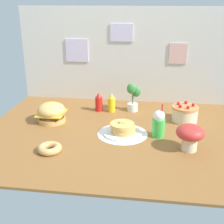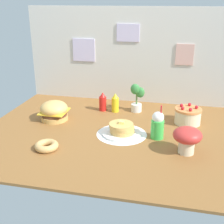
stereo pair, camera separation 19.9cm
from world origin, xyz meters
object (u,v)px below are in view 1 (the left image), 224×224
potted_plant (133,96)px  pancake_stack (123,129)px  layer_cake (185,113)px  mustard_bottle (112,103)px  burger (51,113)px  donut_pink_glaze (50,148)px  cream_soda_cup (159,124)px  ketchup_bottle (99,102)px  mushroom_stool (190,135)px

potted_plant → pancake_stack: bearing=-94.2°
layer_cake → mustard_bottle: size_ratio=1.25×
burger → donut_pink_glaze: 0.60m
layer_cake → mustard_bottle: bearing=167.9°
cream_soda_cup → potted_plant: potted_plant is taller
pancake_stack → potted_plant: 0.59m
donut_pink_glaze → mustard_bottle: bearing=69.0°
burger → potted_plant: bearing=28.2°
pancake_stack → mustard_bottle: mustard_bottle is taller
mustard_bottle → potted_plant: (0.21, 0.06, 0.07)m
pancake_stack → donut_pink_glaze: bearing=-143.2°
cream_soda_cup → ketchup_bottle: bearing=138.6°
burger → layer_cake: (1.24, 0.18, -0.01)m
layer_cake → pancake_stack: bearing=-146.3°
ketchup_bottle → cream_soda_cup: cream_soda_cup is taller
potted_plant → ketchup_bottle: bearing=-171.8°
cream_soda_cup → layer_cake: bearing=55.9°
layer_cake → mushroom_stool: bearing=-91.7°
cream_soda_cup → potted_plant: (-0.26, 0.58, 0.04)m
mushroom_stool → potted_plant: bearing=121.8°
ketchup_bottle → mustard_bottle: bearing=-2.4°
ketchup_bottle → mustard_bottle: (0.13, -0.01, 0.00)m
mustard_bottle → mushroom_stool: (0.70, -0.74, 0.04)m
potted_plant → mushroom_stool: 0.93m
mustard_bottle → cream_soda_cup: 0.70m
layer_cake → donut_pink_glaze: (-1.07, -0.75, -0.05)m
potted_plant → layer_cake: bearing=-22.4°
pancake_stack → layer_cake: 0.66m
donut_pink_glaze → pancake_stack: bearing=36.8°
ketchup_bottle → potted_plant: bearing=8.2°
mustard_bottle → cream_soda_cup: size_ratio=0.67×
donut_pink_glaze → burger: bearing=107.0°
layer_cake → ketchup_bottle: ketchup_bottle is taller
pancake_stack → potted_plant: potted_plant is taller
burger → donut_pink_glaze: bearing=-73.0°
burger → cream_soda_cup: bearing=-10.7°
cream_soda_cup → potted_plant: size_ratio=0.98×
ketchup_bottle → donut_pink_glaze: (-0.22, -0.91, -0.06)m
burger → mushroom_stool: 1.29m
burger → layer_cake: size_ratio=1.06×
ketchup_bottle → cream_soda_cup: bearing=-41.4°
burger → mustard_bottle: bearing=32.9°
ketchup_bottle → donut_pink_glaze: size_ratio=1.08×
mustard_bottle → cream_soda_cup: bearing=-48.2°
burger → donut_pink_glaze: size_ratio=1.43×
pancake_stack → mushroom_stool: 0.58m
cream_soda_cup → potted_plant: bearing=113.9°
cream_soda_cup → donut_pink_glaze: size_ratio=1.61×
layer_cake → potted_plant: potted_plant is taller
potted_plant → mustard_bottle: bearing=-165.4°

